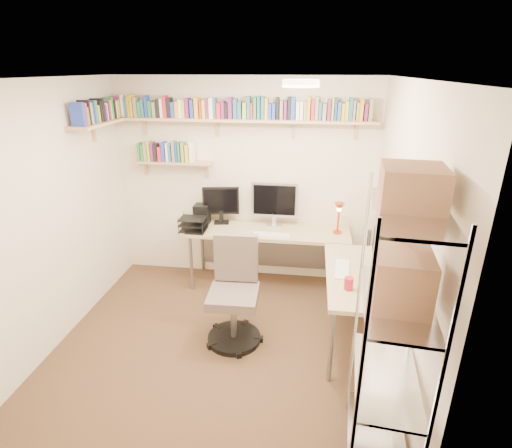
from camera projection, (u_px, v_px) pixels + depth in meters
The scene contains 6 objects.
ground at pixel (220, 342), 4.02m from camera, with size 3.20×3.20×0.00m, color #4D3621.
room_shell at pixel (215, 195), 3.45m from camera, with size 3.24×3.04×2.52m.
wall_shelves at pixel (204, 119), 4.52m from camera, with size 3.12×1.09×0.80m.
corner_desk at pixel (279, 239), 4.57m from camera, with size 2.31×1.96×1.30m.
office_chair at pixel (234, 298), 3.94m from camera, with size 0.56×0.57×1.07m.
wire_rack at pixel (401, 277), 2.31m from camera, with size 0.49×0.88×2.09m.
Camera 1 is at (0.81, -3.22, 2.58)m, focal length 28.00 mm.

